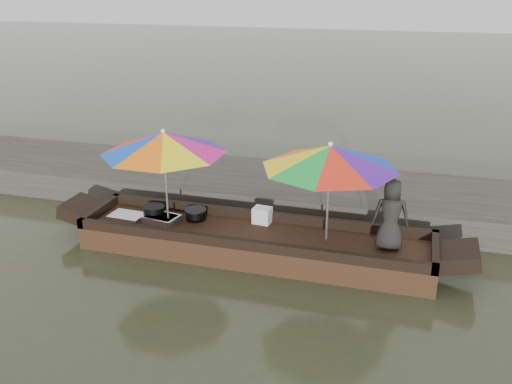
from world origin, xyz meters
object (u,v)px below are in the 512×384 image
(supply_bag, at_px, (262,215))
(umbrella_stern, at_px, (328,194))
(tray_crayfish, at_px, (161,218))
(vendor, at_px, (391,215))
(tray_scallop, at_px, (127,216))
(cooking_pot, at_px, (154,212))
(boat_hull, at_px, (254,244))
(umbrella_bow, at_px, (166,177))
(charcoal_grill, at_px, (196,215))

(supply_bag, bearing_deg, umbrella_stern, -21.46)
(tray_crayfish, xyz_separation_m, vendor, (3.59, 0.02, 0.49))
(tray_scallop, height_order, umbrella_stern, umbrella_stern)
(cooking_pot, distance_m, supply_bag, 1.79)
(cooking_pot, bearing_deg, boat_hull, -5.37)
(umbrella_stern, bearing_deg, umbrella_bow, 180.00)
(cooking_pot, relative_size, supply_bag, 1.26)
(cooking_pot, bearing_deg, umbrella_bow, -26.86)
(vendor, bearing_deg, cooking_pot, -6.66)
(tray_scallop, bearing_deg, umbrella_stern, -0.02)
(tray_scallop, height_order, supply_bag, supply_bag)
(umbrella_stern, bearing_deg, vendor, 3.93)
(tray_crayfish, bearing_deg, tray_scallop, -175.67)
(tray_crayfish, distance_m, charcoal_grill, 0.55)
(supply_bag, relative_size, umbrella_stern, 0.14)
(tray_scallop, distance_m, vendor, 4.22)
(tray_scallop, relative_size, supply_bag, 1.96)
(tray_scallop, distance_m, supply_bag, 2.23)
(tray_scallop, relative_size, umbrella_bow, 0.28)
(supply_bag, relative_size, umbrella_bow, 0.14)
(charcoal_grill, xyz_separation_m, umbrella_bow, (-0.36, -0.27, 0.70))
(charcoal_grill, distance_m, umbrella_stern, 2.31)
(boat_hull, bearing_deg, umbrella_bow, 180.00)
(vendor, bearing_deg, boat_hull, -3.32)
(cooking_pot, relative_size, umbrella_bow, 0.18)
(boat_hull, distance_m, tray_crayfish, 1.59)
(charcoal_grill, bearing_deg, boat_hull, -14.35)
(umbrella_bow, xyz_separation_m, umbrella_stern, (2.55, 0.00, 0.00))
(boat_hull, xyz_separation_m, charcoal_grill, (-1.07, 0.27, 0.25))
(tray_crayfish, distance_m, supply_bag, 1.63)
(vendor, xyz_separation_m, umbrella_stern, (-0.90, -0.06, 0.24))
(tray_crayfish, height_order, tray_scallop, tray_crayfish)
(umbrella_stern, bearing_deg, boat_hull, 180.00)
(cooking_pot, bearing_deg, tray_crayfish, -32.81)
(tray_crayfish, relative_size, vendor, 0.51)
(cooking_pot, height_order, umbrella_bow, umbrella_bow)
(vendor, bearing_deg, tray_crayfish, -4.84)
(cooking_pot, height_order, tray_scallop, cooking_pot)
(umbrella_bow, bearing_deg, boat_hull, 0.00)
(boat_hull, height_order, tray_scallop, tray_scallop)
(boat_hull, bearing_deg, tray_crayfish, 178.31)
(supply_bag, bearing_deg, tray_crayfish, -166.21)
(boat_hull, distance_m, charcoal_grill, 1.14)
(tray_crayfish, height_order, supply_bag, supply_bag)
(boat_hull, distance_m, umbrella_bow, 1.72)
(supply_bag, xyz_separation_m, umbrella_bow, (-1.44, -0.44, 0.65))
(tray_scallop, xyz_separation_m, charcoal_grill, (1.10, 0.27, 0.05))
(tray_crayfish, relative_size, charcoal_grill, 1.65)
(supply_bag, xyz_separation_m, vendor, (2.01, -0.37, 0.41))
(boat_hull, relative_size, umbrella_stern, 2.76)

